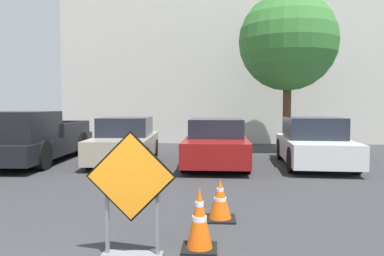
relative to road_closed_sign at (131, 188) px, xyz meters
The scene contains 10 objects.
ground_plane 8.32m from the road_closed_sign, 94.27° to the left, with size 96.00×96.00×0.00m, color #333335.
road_closed_sign is the anchor object (origin of this frame).
traffic_cone_nearest 0.95m from the road_closed_sign, 18.88° to the left, with size 0.44×0.44×0.79m.
traffic_cone_second 1.92m from the road_closed_sign, 55.23° to the left, with size 0.49×0.49×0.65m.
pickup_truck 8.51m from the road_closed_sign, 124.57° to the left, with size 2.26×5.62×1.63m.
parked_car_nearest 7.74m from the road_closed_sign, 104.49° to the left, with size 2.02×4.43×1.42m.
parked_car_second 7.14m from the road_closed_sign, 82.13° to the left, with size 1.88×4.45×1.40m.
parked_car_third 8.08m from the road_closed_sign, 61.21° to the left, with size 2.00×4.25×1.45m.
building_facade_backdrop 16.36m from the road_closed_sign, 84.37° to the left, with size 16.34×5.00×7.61m.
street_tree_behind_lot 11.71m from the road_closed_sign, 70.62° to the left, with size 3.80×3.80×6.18m.
Camera 1 is at (1.63, -2.55, 1.79)m, focal length 35.00 mm.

